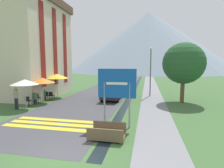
# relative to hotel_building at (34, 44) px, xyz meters

# --- Properties ---
(ground_plane) EXTENTS (160.00, 160.00, 0.00)m
(ground_plane) POSITION_rel_hotel_building_xyz_m (9.39, 8.00, -5.84)
(ground_plane) COLOR #3D6033
(road) EXTENTS (6.40, 60.00, 0.01)m
(road) POSITION_rel_hotel_building_xyz_m (6.89, 18.00, -5.84)
(road) COLOR #424247
(road) RESTS_ON ground_plane
(footpath) EXTENTS (2.20, 60.00, 0.01)m
(footpath) POSITION_rel_hotel_building_xyz_m (12.99, 18.00, -5.84)
(footpath) COLOR slate
(footpath) RESTS_ON ground_plane
(drainage_channel) EXTENTS (0.60, 60.00, 0.00)m
(drainage_channel) POSITION_rel_hotel_building_xyz_m (10.59, 18.00, -5.84)
(drainage_channel) COLOR black
(drainage_channel) RESTS_ON ground_plane
(crosswalk_marking) EXTENTS (5.44, 1.84, 0.01)m
(crosswalk_marking) POSITION_rel_hotel_building_xyz_m (6.89, -8.43, -5.84)
(crosswalk_marking) COLOR yellow
(crosswalk_marking) RESTS_ON ground_plane
(mountain_distant) EXTENTS (79.55, 79.55, 29.64)m
(mountain_distant) POSITION_rel_hotel_building_xyz_m (12.80, 74.16, 8.98)
(mountain_distant) COLOR gray
(mountain_distant) RESTS_ON ground_plane
(hotel_building) EXTENTS (5.55, 8.96, 10.82)m
(hotel_building) POSITION_rel_hotel_building_xyz_m (0.00, 0.00, 0.00)
(hotel_building) COLOR beige
(hotel_building) RESTS_ON ground_plane
(road_sign) EXTENTS (2.15, 0.11, 3.29)m
(road_sign) POSITION_rel_hotel_building_xyz_m (10.77, -8.15, -3.63)
(road_sign) COLOR gray
(road_sign) RESTS_ON ground_plane
(footbridge) EXTENTS (1.70, 1.10, 0.65)m
(footbridge) POSITION_rel_hotel_building_xyz_m (10.59, -9.79, -5.62)
(footbridge) COLOR brown
(footbridge) RESTS_ON ground_plane
(parked_car_near) EXTENTS (1.74, 3.81, 1.82)m
(parked_car_near) POSITION_rel_hotel_building_xyz_m (8.99, -0.71, -4.94)
(parked_car_near) COLOR black
(parked_car_near) RESTS_ON ground_plane
(parked_car_far) EXTENTS (1.76, 4.55, 1.82)m
(parked_car_far) POSITION_rel_hotel_building_xyz_m (8.88, 9.65, -4.93)
(parked_car_far) COLOR navy
(parked_car_far) RESTS_ON ground_plane
(cafe_chair_far_left) EXTENTS (0.40, 0.40, 0.85)m
(cafe_chair_far_left) POSITION_rel_hotel_building_xyz_m (2.61, -2.06, -5.33)
(cafe_chair_far_left) COLOR black
(cafe_chair_far_left) RESTS_ON ground_plane
(cafe_chair_far_right) EXTENTS (0.40, 0.40, 0.85)m
(cafe_chair_far_right) POSITION_rel_hotel_building_xyz_m (3.13, -2.10, -5.33)
(cafe_chair_far_right) COLOR black
(cafe_chair_far_right) RESTS_ON ground_plane
(cafe_chair_middle) EXTENTS (0.40, 0.40, 0.85)m
(cafe_chair_middle) POSITION_rel_hotel_building_xyz_m (2.41, -3.32, -5.33)
(cafe_chair_middle) COLOR black
(cafe_chair_middle) RESTS_ON ground_plane
(cafe_chair_near_right) EXTENTS (0.40, 0.40, 0.85)m
(cafe_chair_near_right) POSITION_rel_hotel_building_xyz_m (2.55, -4.79, -5.33)
(cafe_chair_near_right) COLOR black
(cafe_chair_near_right) RESTS_ON ground_plane
(cafe_umbrella_front_white) EXTENTS (2.10, 2.10, 2.37)m
(cafe_umbrella_front_white) POSITION_rel_hotel_building_xyz_m (2.96, -5.59, -3.69)
(cafe_umbrella_front_white) COLOR #B7B2A8
(cafe_umbrella_front_white) RESTS_ON ground_plane
(cafe_umbrella_middle_orange) EXTENTS (2.20, 2.20, 2.32)m
(cafe_umbrella_middle_orange) POSITION_rel_hotel_building_xyz_m (3.03, -3.31, -3.76)
(cafe_umbrella_middle_orange) COLOR #B7B2A8
(cafe_umbrella_middle_orange) RESTS_ON ground_plane
(cafe_umbrella_rear_yellow) EXTENTS (2.42, 2.42, 2.54)m
(cafe_umbrella_rear_yellow) POSITION_rel_hotel_building_xyz_m (2.95, -0.56, -3.55)
(cafe_umbrella_rear_yellow) COLOR #B7B2A8
(cafe_umbrella_rear_yellow) RESTS_ON ground_plane
(person_standing_terrace) EXTENTS (0.32, 0.32, 1.80)m
(person_standing_terrace) POSITION_rel_hotel_building_xyz_m (2.38, -5.93, -4.80)
(person_standing_terrace) COLOR #282833
(person_standing_terrace) RESTS_ON ground_plane
(person_seated_near) EXTENTS (0.32, 0.32, 1.23)m
(person_seated_near) POSITION_rel_hotel_building_xyz_m (2.76, -4.12, -5.16)
(person_seated_near) COLOR #282833
(person_seated_near) RESTS_ON ground_plane
(person_seated_far) EXTENTS (0.32, 0.32, 1.21)m
(person_seated_far) POSITION_rel_hotel_building_xyz_m (2.48, -2.30, -5.18)
(person_seated_far) COLOR #282833
(person_seated_far) RESTS_ON ground_plane
(streetlamp) EXTENTS (0.28, 0.28, 5.39)m
(streetlamp) POSITION_rel_hotel_building_xyz_m (12.76, 2.36, -2.66)
(streetlamp) COLOR #515156
(streetlamp) RESTS_ON ground_plane
(tree_by_path) EXTENTS (3.78, 3.78, 5.54)m
(tree_by_path) POSITION_rel_hotel_building_xyz_m (15.65, -0.57, -2.21)
(tree_by_path) COLOR brown
(tree_by_path) RESTS_ON ground_plane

